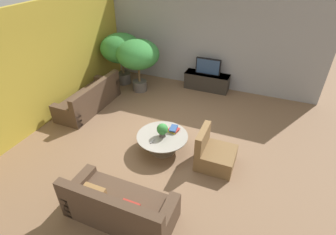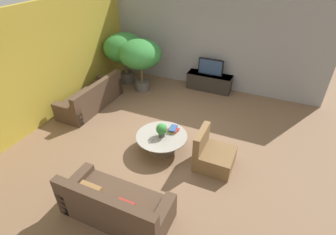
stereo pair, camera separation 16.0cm
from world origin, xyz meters
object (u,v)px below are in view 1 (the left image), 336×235
(coffee_table, at_px, (162,140))
(couch_by_wall, at_px, (90,99))
(media_console, at_px, (207,81))
(potted_palm_tall, at_px, (121,49))
(armchair_wicker, at_px, (214,155))
(television, at_px, (208,67))
(couch_near_entry, at_px, (119,207))
(potted_palm_corner, at_px, (138,56))
(potted_plant_tabletop, at_px, (162,130))

(coffee_table, height_order, couch_by_wall, couch_by_wall)
(media_console, bearing_deg, potted_palm_tall, -166.77)
(media_console, distance_m, armchair_wicker, 3.64)
(television, bearing_deg, coffee_table, -91.99)
(media_console, relative_size, television, 1.83)
(couch_near_entry, height_order, armchair_wicker, armchair_wicker)
(couch_by_wall, relative_size, potted_palm_tall, 1.25)
(television, distance_m, potted_palm_corner, 2.26)
(armchair_wicker, bearing_deg, couch_near_entry, 148.99)
(media_console, bearing_deg, potted_plant_tabletop, -91.79)
(coffee_table, relative_size, armchair_wicker, 1.38)
(potted_plant_tabletop, bearing_deg, coffee_table, 128.88)
(potted_palm_tall, bearing_deg, couch_near_entry, -60.28)
(potted_palm_tall, distance_m, potted_plant_tabletop, 3.93)
(couch_near_entry, xyz_separation_m, armchair_wicker, (1.18, 1.97, -0.01))
(couch_by_wall, distance_m, potted_plant_tabletop, 2.93)
(potted_palm_tall, distance_m, potted_palm_corner, 0.82)
(couch_by_wall, bearing_deg, potted_palm_corner, 151.79)
(media_console, xyz_separation_m, potted_palm_corner, (-2.02, -0.94, 0.92))
(television, xyz_separation_m, potted_palm_corner, (-2.02, -0.94, 0.40))
(television, bearing_deg, armchair_wicker, -72.18)
(potted_palm_tall, bearing_deg, television, 13.20)
(media_console, xyz_separation_m, couch_by_wall, (-2.86, -2.49, -0.00))
(television, relative_size, potted_palm_corner, 0.47)
(armchair_wicker, distance_m, potted_palm_tall, 4.91)
(potted_palm_corner, bearing_deg, couch_by_wall, -118.21)
(couch_by_wall, bearing_deg, media_console, 131.11)
(coffee_table, xyz_separation_m, couch_near_entry, (0.05, -2.00, -0.00))
(armchair_wicker, xyz_separation_m, potted_palm_tall, (-3.91, 2.81, 0.93))
(couch_by_wall, bearing_deg, coffee_table, 70.96)
(armchair_wicker, height_order, potted_palm_corner, potted_palm_corner)
(coffee_table, relative_size, potted_palm_tall, 0.69)
(potted_palm_tall, bearing_deg, media_console, 13.23)
(couch_by_wall, bearing_deg, potted_palm_tall, 178.17)
(couch_by_wall, relative_size, couch_near_entry, 1.11)
(television, bearing_deg, couch_by_wall, -138.91)
(media_console, bearing_deg, couch_by_wall, -138.89)
(coffee_table, height_order, potted_plant_tabletop, potted_plant_tabletop)
(media_console, distance_m, television, 0.52)
(couch_near_entry, bearing_deg, potted_palm_tall, -60.28)
(television, distance_m, couch_by_wall, 3.82)
(television, bearing_deg, potted_palm_tall, -166.80)
(potted_palm_corner, bearing_deg, couch_near_entry, -66.53)
(television, relative_size, armchair_wicker, 0.94)
(couch_near_entry, bearing_deg, television, -90.72)
(media_console, height_order, coffee_table, media_console)
(media_console, relative_size, armchair_wicker, 1.71)
(television, height_order, potted_plant_tabletop, television)
(couch_by_wall, relative_size, potted_palm_corner, 1.27)
(coffee_table, distance_m, potted_palm_corner, 3.27)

